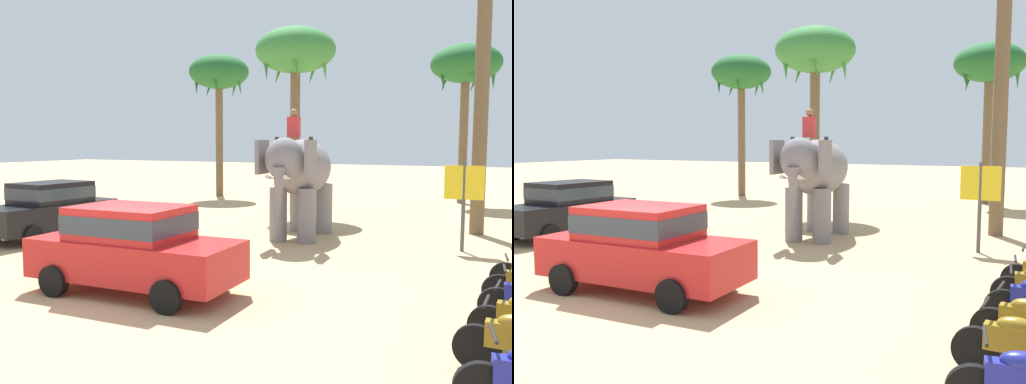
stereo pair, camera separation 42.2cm
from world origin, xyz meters
The scene contains 8 objects.
ground_plane centered at (0.00, 0.00, 0.00)m, with size 120.00×120.00×0.00m, color tan.
car_sedan_foreground centered at (-0.01, 0.38, 0.93)m, with size 4.18×2.03×1.70m.
car_parked_far_side centered at (-6.35, 4.04, 0.93)m, with size 2.04×4.18×1.70m.
elephant_with_mahout centered at (0.58, 7.34, 1.99)m, with size 1.84×3.93×3.88m.
palm_tree_near_hut centered at (-1.75, 12.44, 6.38)m, with size 3.20×3.20×7.48m.
palm_tree_left_of_road centered at (-8.25, 17.34, 6.47)m, with size 3.20×3.20×7.57m.
palm_tree_leaning_seaward centered at (3.89, 19.57, 6.40)m, with size 3.20×3.20×7.50m.
signboard_yellow centered at (5.22, 7.50, 1.69)m, with size 1.00×0.10×2.40m.
Camera 2 is at (7.12, -7.45, 2.92)m, focal length 37.61 mm.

